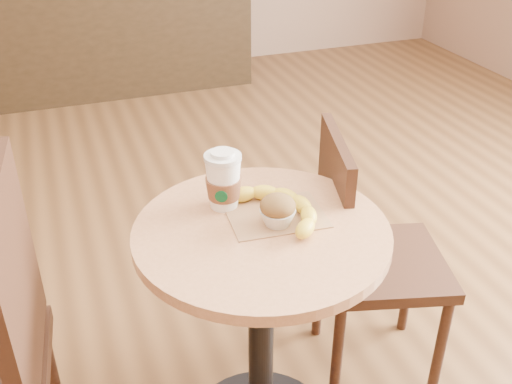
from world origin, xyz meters
The scene contains 7 objects.
cafe_table centered at (0.10, -0.04, 0.51)m, with size 0.64×0.64×0.75m.
chair_right centered at (0.50, 0.11, 0.47)m, with size 0.47×0.47×0.86m.
service_counter centered at (0.00, 3.18, 0.52)m, with size 2.30×0.65×1.04m.
kraft_bag centered at (0.15, 0.00, 0.75)m, with size 0.24×0.18×0.00m, color #9B6F4B.
coffee_cup centered at (0.04, 0.09, 0.82)m, with size 0.09×0.10×0.16m.
muffin centered at (0.14, -0.04, 0.79)m, with size 0.09×0.09×0.08m.
banana centered at (0.16, -0.01, 0.77)m, with size 0.20×0.28×0.04m, color yellow, non-canonical shape.
Camera 1 is at (-0.33, -1.18, 1.56)m, focal length 42.00 mm.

